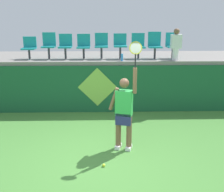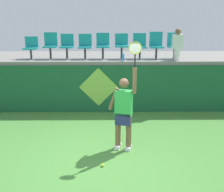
% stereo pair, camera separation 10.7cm
% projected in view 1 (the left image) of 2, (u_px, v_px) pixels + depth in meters
% --- Properties ---
extents(ground_plane, '(40.00, 40.00, 0.00)m').
position_uv_depth(ground_plane, '(101.00, 163.00, 5.99)').
color(ground_plane, '#478438').
extents(court_back_wall, '(11.50, 0.20, 1.55)m').
position_uv_depth(court_back_wall, '(102.00, 89.00, 9.09)').
color(court_back_wall, '#195633').
rests_on(court_back_wall, ground_plane).
extents(spectator_platform, '(11.50, 2.81, 0.12)m').
position_uv_depth(spectator_platform, '(102.00, 57.00, 10.16)').
color(spectator_platform, gray).
rests_on(spectator_platform, court_back_wall).
extents(tennis_player, '(0.74, 0.36, 2.55)m').
position_uv_depth(tennis_player, '(124.00, 110.00, 6.39)').
color(tennis_player, white).
rests_on(tennis_player, ground_plane).
extents(tennis_ball, '(0.07, 0.07, 0.07)m').
position_uv_depth(tennis_ball, '(104.00, 165.00, 5.84)').
color(tennis_ball, '#D1E533').
rests_on(tennis_ball, ground_plane).
extents(water_bottle, '(0.08, 0.08, 0.23)m').
position_uv_depth(water_bottle, '(122.00, 57.00, 8.93)').
color(water_bottle, '#338CE5').
rests_on(water_bottle, spectator_platform).
extents(stadium_chair_0, '(0.44, 0.42, 0.74)m').
position_uv_depth(stadium_chair_0, '(29.00, 47.00, 9.31)').
color(stadium_chair_0, '#38383D').
rests_on(stadium_chair_0, spectator_platform).
extents(stadium_chair_1, '(0.44, 0.42, 0.87)m').
position_uv_depth(stadium_chair_1, '(49.00, 44.00, 9.32)').
color(stadium_chair_1, '#38383D').
rests_on(stadium_chair_1, spectator_platform).
extents(stadium_chair_2, '(0.44, 0.42, 0.83)m').
position_uv_depth(stadium_chair_2, '(65.00, 45.00, 9.33)').
color(stadium_chair_2, '#38383D').
rests_on(stadium_chair_2, spectator_platform).
extents(stadium_chair_3, '(0.44, 0.42, 0.82)m').
position_uv_depth(stadium_chair_3, '(84.00, 45.00, 9.35)').
color(stadium_chair_3, '#38383D').
rests_on(stadium_chair_3, spectator_platform).
extents(stadium_chair_4, '(0.44, 0.42, 0.85)m').
position_uv_depth(stadium_chair_4, '(101.00, 44.00, 9.36)').
color(stadium_chair_4, '#38383D').
rests_on(stadium_chair_4, spectator_platform).
extents(stadium_chair_5, '(0.44, 0.42, 0.83)m').
position_uv_depth(stadium_chair_5, '(120.00, 44.00, 9.37)').
color(stadium_chair_5, '#38383D').
rests_on(stadium_chair_5, spectator_platform).
extents(stadium_chair_6, '(0.44, 0.42, 0.85)m').
position_uv_depth(stadium_chair_6, '(138.00, 45.00, 9.40)').
color(stadium_chair_6, '#38383D').
rests_on(stadium_chair_6, spectator_platform).
extents(stadium_chair_7, '(0.44, 0.42, 0.89)m').
position_uv_depth(stadium_chair_7, '(155.00, 44.00, 9.41)').
color(stadium_chair_7, '#38383D').
rests_on(stadium_chair_7, spectator_platform).
extents(stadium_chair_8, '(0.44, 0.42, 0.86)m').
position_uv_depth(stadium_chair_8, '(173.00, 44.00, 9.42)').
color(stadium_chair_8, '#38383D').
rests_on(stadium_chair_8, spectator_platform).
extents(spectator_0, '(0.34, 0.20, 1.02)m').
position_uv_depth(spectator_0, '(176.00, 44.00, 8.98)').
color(spectator_0, white).
rests_on(spectator_0, spectator_platform).
extents(wall_signage_mount, '(1.27, 0.01, 1.49)m').
position_uv_depth(wall_signage_mount, '(98.00, 112.00, 9.20)').
color(wall_signage_mount, '#195633').
rests_on(wall_signage_mount, ground_plane).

